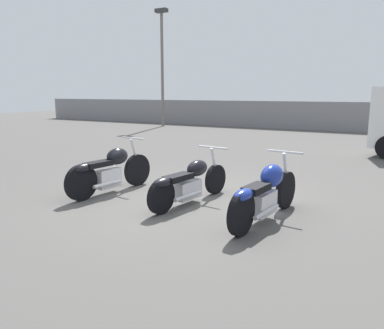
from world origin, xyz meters
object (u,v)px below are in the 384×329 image
motorcycle_slot_1 (189,182)px  motorcycle_slot_2 (265,193)px  light_pole_left (162,57)px  motorcycle_slot_0 (110,170)px

motorcycle_slot_1 → motorcycle_slot_2: size_ratio=0.97×
motorcycle_slot_1 → light_pole_left: bearing=133.6°
light_pole_left → motorcycle_slot_1: size_ratio=3.07×
light_pole_left → motorcycle_slot_0: (7.33, -12.89, -3.46)m
light_pole_left → motorcycle_slot_0: 15.23m
motorcycle_slot_1 → motorcycle_slot_2: (1.46, -0.22, 0.05)m
motorcycle_slot_1 → motorcycle_slot_0: bearing=-167.5°
motorcycle_slot_0 → motorcycle_slot_2: 3.16m
motorcycle_slot_0 → motorcycle_slot_1: size_ratio=0.98×
motorcycle_slot_2 → motorcycle_slot_1: bearing=178.1°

